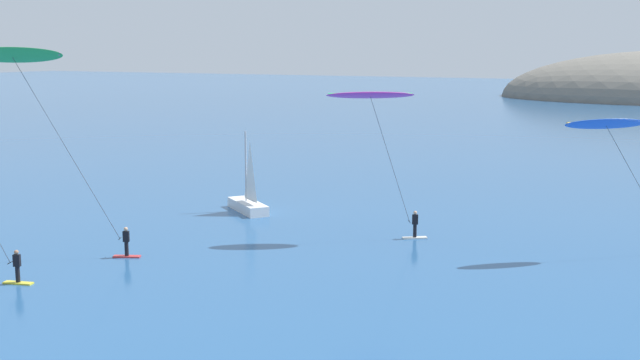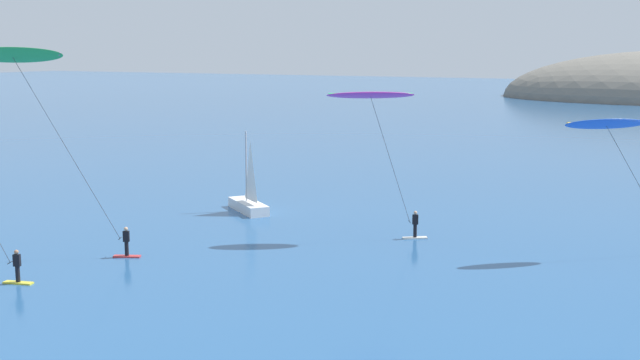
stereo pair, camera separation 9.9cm
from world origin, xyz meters
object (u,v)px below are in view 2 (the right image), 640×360
at_px(kitesurfer_green, 22,71).
at_px(kitesurfer_magenta, 374,106).
at_px(sailboat_near, 247,202).
at_px(kitesurfer_blue, 613,136).

xyz_separation_m(kitesurfer_green, kitesurfer_magenta, (15.08, 12.59, -2.17)).
relative_size(kitesurfer_green, kitesurfer_magenta, 1.28).
distance_m(sailboat_near, kitesurfer_magenta, 14.23).
distance_m(sailboat_near, kitesurfer_green, 19.32).
xyz_separation_m(sailboat_near, kitesurfer_magenta, (11.52, -3.78, 7.45)).
bearing_deg(kitesurfer_blue, kitesurfer_green, -152.69).
relative_size(kitesurfer_magenta, kitesurfer_blue, 1.15).
height_order(sailboat_near, kitesurfer_magenta, kitesurfer_magenta).
distance_m(kitesurfer_green, kitesurfer_magenta, 19.77).
bearing_deg(sailboat_near, kitesurfer_magenta, -18.15).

